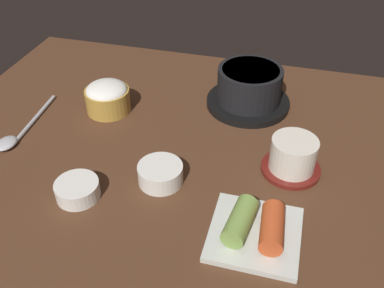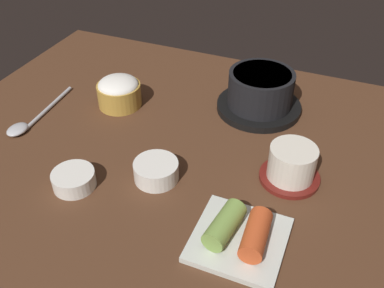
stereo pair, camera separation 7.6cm
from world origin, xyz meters
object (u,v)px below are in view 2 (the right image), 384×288
at_px(rice_bowl, 119,91).
at_px(side_bowl_near, 74,179).
at_px(banchan_cup_center, 156,170).
at_px(tea_cup_with_saucer, 292,165).
at_px(stone_pot, 260,92).
at_px(kimchi_plate, 240,234).
at_px(spoon, 29,122).

height_order(rice_bowl, side_bowl_near, rice_bowl).
bearing_deg(banchan_cup_center, tea_cup_with_saucer, 22.03).
distance_m(tea_cup_with_saucer, side_bowl_near, 0.37).
bearing_deg(side_bowl_near, banchan_cup_center, 30.16).
bearing_deg(stone_pot, tea_cup_with_saucer, -60.55).
bearing_deg(kimchi_plate, rice_bowl, 143.45).
distance_m(rice_bowl, banchan_cup_center, 0.25).
relative_size(stone_pot, banchan_cup_center, 2.29).
height_order(banchan_cup_center, side_bowl_near, banchan_cup_center).
xyz_separation_m(stone_pot, spoon, (-0.41, -0.23, -0.04)).
xyz_separation_m(tea_cup_with_saucer, banchan_cup_center, (-0.21, -0.09, -0.01)).
xyz_separation_m(banchan_cup_center, side_bowl_near, (-0.12, -0.07, -0.00)).
bearing_deg(kimchi_plate, spoon, 165.65).
height_order(side_bowl_near, spoon, side_bowl_near).
distance_m(kimchi_plate, side_bowl_near, 0.29).
relative_size(rice_bowl, tea_cup_with_saucer, 0.89).
bearing_deg(side_bowl_near, kimchi_plate, -1.65).
distance_m(stone_pot, side_bowl_near, 0.41).
distance_m(stone_pot, spoon, 0.47).
distance_m(stone_pot, tea_cup_with_saucer, 0.22).
relative_size(banchan_cup_center, kimchi_plate, 0.58).
distance_m(tea_cup_with_saucer, spoon, 0.52).
xyz_separation_m(side_bowl_near, spoon, (-0.19, 0.11, -0.01)).
relative_size(rice_bowl, spoon, 0.46).
bearing_deg(tea_cup_with_saucer, stone_pot, 119.45).
bearing_deg(banchan_cup_center, kimchi_plate, -24.22).
bearing_deg(kimchi_plate, stone_pot, 100.92).
xyz_separation_m(rice_bowl, tea_cup_with_saucer, (0.39, -0.09, -0.00)).
bearing_deg(spoon, banchan_cup_center, -8.36).
bearing_deg(banchan_cup_center, stone_pot, 69.14).
distance_m(tea_cup_with_saucer, kimchi_plate, 0.17).
relative_size(rice_bowl, side_bowl_near, 1.27).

